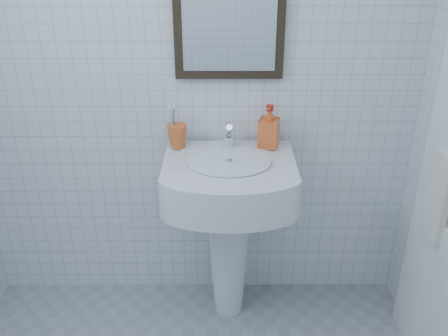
{
  "coord_description": "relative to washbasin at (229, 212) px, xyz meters",
  "views": [
    {
      "loc": [
        0.14,
        -1.1,
        1.89
      ],
      "look_at": [
        0.15,
        0.86,
        0.93
      ],
      "focal_mm": 40.0,
      "sensor_mm": 36.0,
      "label": 1
    }
  ],
  "objects": [
    {
      "name": "wall_back",
      "position": [
        -0.18,
        0.21,
        0.63
      ],
      "size": [
        2.2,
        0.02,
        2.5
      ],
      "primitive_type": "cube",
      "color": "silver",
      "rests_on": "ground"
    },
    {
      "name": "faucet",
      "position": [
        0.0,
        0.11,
        0.35
      ],
      "size": [
        0.06,
        0.12,
        0.14
      ],
      "color": "silver",
      "rests_on": "washbasin"
    },
    {
      "name": "toothbrush_cup",
      "position": [
        -0.25,
        0.11,
        0.36
      ],
      "size": [
        0.11,
        0.11,
        0.11
      ],
      "primitive_type": null,
      "rotation": [
        0.0,
        0.0,
        -0.12
      ],
      "color": "#D35C23",
      "rests_on": "washbasin"
    },
    {
      "name": "soap_dispenser",
      "position": [
        0.19,
        0.12,
        0.4
      ],
      "size": [
        0.11,
        0.12,
        0.2
      ],
      "primitive_type": "imported",
      "rotation": [
        0.0,
        0.0,
        -0.28
      ],
      "color": "red",
      "rests_on": "washbasin"
    },
    {
      "name": "hand_towel",
      "position": [
        0.86,
        -0.3,
        0.25
      ],
      "size": [
        0.03,
        0.16,
        0.38
      ],
      "primitive_type": "cube",
      "color": "beige",
      "rests_on": "towel_ring"
    },
    {
      "name": "wall_mirror",
      "position": [
        0.0,
        0.19,
        0.93
      ],
      "size": [
        0.5,
        0.04,
        0.62
      ],
      "color": "black",
      "rests_on": "wall_back"
    },
    {
      "name": "washbasin",
      "position": [
        0.0,
        0.0,
        0.0
      ],
      "size": [
        0.6,
        0.44,
        0.93
      ],
      "color": "silver",
      "rests_on": "ground"
    }
  ]
}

